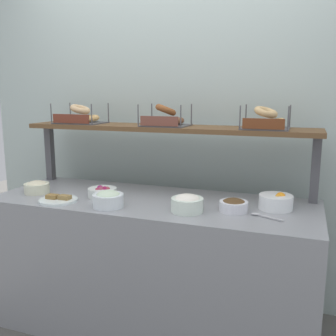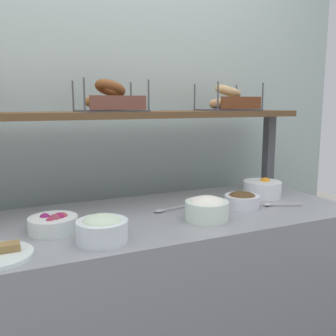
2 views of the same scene
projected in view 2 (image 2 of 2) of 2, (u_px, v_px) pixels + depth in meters
back_wall at (95, 126)px, 2.01m from camera, size 3.17×0.06×2.40m
deli_counter at (133, 313)px, 1.65m from camera, size 1.97×0.70×0.85m
shelf_riser_right at (269, 151)px, 2.17m from camera, size 0.05×0.05×0.40m
upper_shelf at (110, 115)px, 1.75m from camera, size 1.93×0.32×0.03m
bowl_beet_salad at (53, 223)px, 1.40m from camera, size 0.18×0.18×0.07m
bowl_scallion_spread at (102, 228)px, 1.30m from camera, size 0.18×0.18×0.10m
bowl_chocolate_spread at (242, 200)px, 1.73m from camera, size 0.16×0.16×0.07m
bowl_cream_cheese at (207, 208)px, 1.55m from camera, size 0.18×0.18×0.10m
bowl_fruit_salad at (262, 188)px, 1.93m from camera, size 0.19×0.19×0.10m
serving_spoon_near_plate at (166, 209)px, 1.68m from camera, size 0.18×0.05×0.01m
serving_spoon_by_edge at (276, 205)px, 1.76m from camera, size 0.17×0.09×0.01m
bagel_basket_cinnamon_raisin at (110, 101)px, 1.72m from camera, size 0.29×0.25×0.15m
bagel_basket_sesame at (228, 101)px, 1.98m from camera, size 0.28×0.25×0.14m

